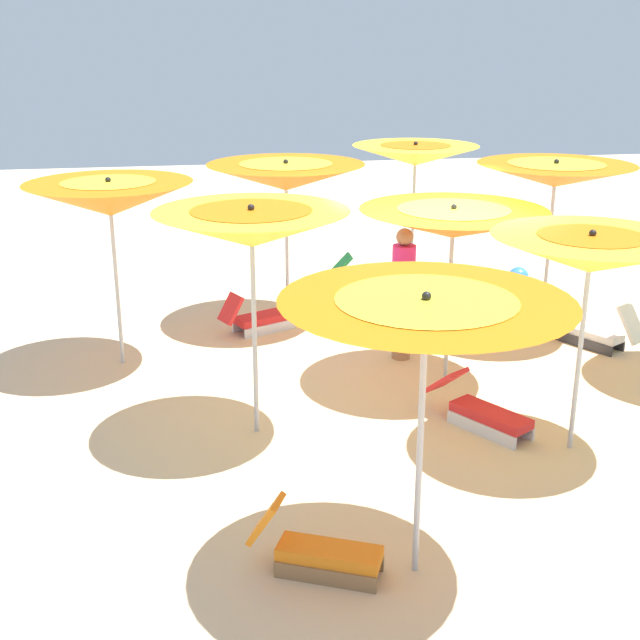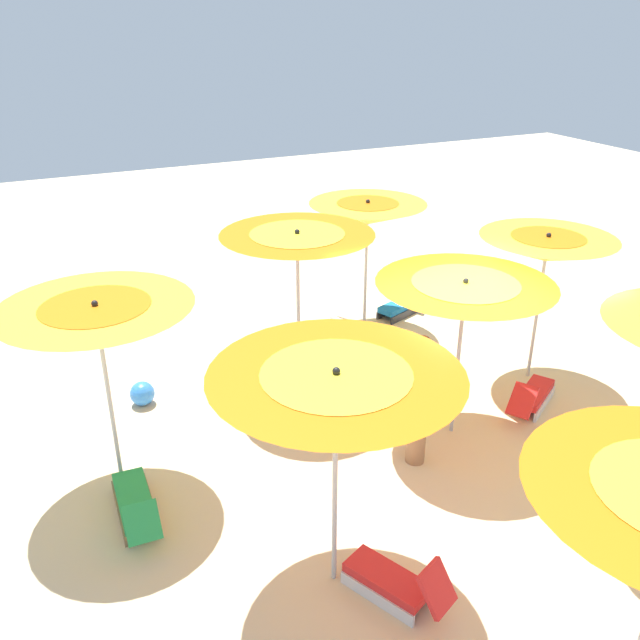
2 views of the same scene
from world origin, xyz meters
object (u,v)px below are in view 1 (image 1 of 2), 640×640
beach_umbrella_4 (453,223)px  beach_umbrella_7 (286,176)px  lounger_4 (319,551)px  lounger_5 (259,318)px  lounger_3 (594,332)px  beachgoer_0 (403,291)px  beach_umbrella_5 (555,175)px  beach_umbrella_6 (110,198)px  beach_umbrella_8 (415,155)px  beach_ball (518,277)px  beach_umbrella_3 (252,228)px  beach_umbrella_1 (591,254)px  beach_umbrella_0 (425,320)px  lounger_0 (374,274)px  lounger_2 (483,411)px

beach_umbrella_4 → beach_umbrella_7: bearing=122.3°
lounger_4 → lounger_5: bearing=113.7°
lounger_3 → beachgoer_0: beachgoer_0 is taller
lounger_4 → lounger_5: size_ratio=0.96×
beachgoer_0 → beach_umbrella_5: bearing=-7.7°
beach_umbrella_4 → beach_umbrella_6: beach_umbrella_6 is taller
beach_umbrella_7 → beachgoer_0: beach_umbrella_7 is taller
beach_umbrella_7 → beach_umbrella_8: 2.87m
beach_umbrella_5 → lounger_3: (0.46, -0.64, -2.04)m
beach_umbrella_8 → beach_ball: bearing=-19.4°
beach_umbrella_3 → beach_ball: size_ratio=7.05×
beach_umbrella_7 → beach_ball: size_ratio=6.81×
beach_umbrella_1 → beach_umbrella_3: (-3.15, 0.93, 0.17)m
lounger_4 → lounger_3: bearing=68.5°
beach_umbrella_3 → beach_umbrella_6: bearing=124.1°
lounger_4 → beach_umbrella_0: bearing=17.6°
beach_umbrella_3 → lounger_3: beach_umbrella_3 is taller
lounger_0 → beach_umbrella_6: bearing=-142.3°
beach_umbrella_1 → lounger_4: size_ratio=2.11×
lounger_0 → beachgoer_0: (-0.42, -3.36, 0.72)m
beach_umbrella_0 → beach_ball: size_ratio=6.63×
lounger_5 → beach_ball: 4.75m
beach_umbrella_4 → lounger_0: size_ratio=1.68×
beach_umbrella_5 → lounger_4: 6.76m
beach_umbrella_8 → lounger_0: size_ratio=1.83×
beach_umbrella_3 → lounger_3: size_ratio=1.93×
beach_umbrella_0 → beach_umbrella_7: size_ratio=0.97×
beach_umbrella_1 → beach_umbrella_6: bearing=145.7°
beach_umbrella_4 → beach_umbrella_8: size_ratio=0.92×
lounger_0 → beach_ball: lounger_0 is taller
lounger_4 → beachgoer_0: 4.81m
beach_umbrella_1 → lounger_2: (-0.74, 0.59, -1.86)m
beach_umbrella_8 → lounger_2: beach_umbrella_8 is taller
beach_umbrella_1 → lounger_0: beach_umbrella_1 is taller
beach_umbrella_5 → lounger_0: size_ratio=1.89×
beach_umbrella_0 → lounger_2: (1.41, 2.33, -1.91)m
beach_umbrella_3 → beach_umbrella_8: beach_umbrella_3 is taller
lounger_5 → beach_umbrella_3: bearing=-120.8°
lounger_2 → lounger_3: (2.36, 2.12, 0.01)m
beach_umbrella_5 → beach_umbrella_8: bearing=112.3°
beach_umbrella_0 → beach_umbrella_1: size_ratio=1.01×
beach_umbrella_4 → beachgoer_0: bearing=113.6°
beach_umbrella_3 → lounger_2: bearing=-8.0°
beachgoer_0 → lounger_4: bearing=-135.5°
beach_umbrella_4 → beach_umbrella_6: (-3.96, 1.25, 0.18)m
beach_umbrella_0 → beach_umbrella_4: beach_umbrella_0 is taller
beach_umbrella_5 → beach_umbrella_7: (-3.50, 1.15, -0.11)m
beach_umbrella_0 → beach_umbrella_7: beach_umbrella_7 is taller
lounger_5 → beachgoer_0: bearing=-62.4°
beach_umbrella_1 → lounger_3: (1.62, 2.71, -1.85)m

